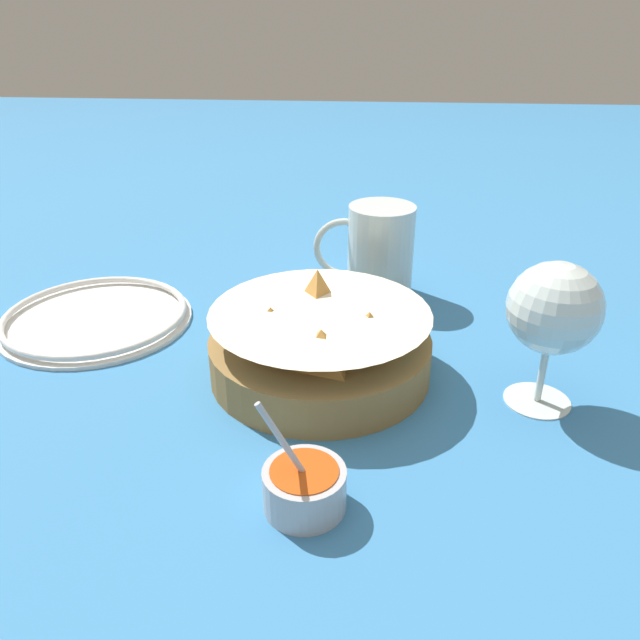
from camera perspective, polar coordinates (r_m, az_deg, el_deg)
The scene contains 6 objects.
ground_plane at distance 0.64m, azimuth -1.93°, elevation -5.88°, with size 4.00×4.00×0.00m, color teal.
food_basket at distance 0.64m, azimuth -0.00°, elevation -2.31°, with size 0.23×0.23×0.10m.
sauce_cup at distance 0.49m, azimuth -1.45°, elevation -14.96°, with size 0.07×0.06×0.10m.
wine_glass at distance 0.61m, azimuth 20.59°, elevation 0.67°, with size 0.09×0.09×0.15m.
beer_mug at distance 0.82m, azimuth 5.40°, elevation 6.00°, with size 0.13×0.09×0.12m.
side_plate at distance 0.81m, azimuth -19.81°, elevation 0.29°, with size 0.23×0.23×0.01m.
Camera 1 is at (-0.07, 0.53, 0.35)m, focal length 35.00 mm.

